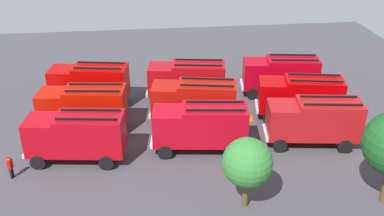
% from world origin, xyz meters
% --- Properties ---
extents(ground_plane, '(55.49, 55.49, 0.00)m').
position_xyz_m(ground_plane, '(0.00, 0.00, 0.00)').
color(ground_plane, '#423F44').
extents(fire_truck_0, '(7.48, 3.61, 3.88)m').
position_xyz_m(fire_truck_0, '(-9.06, -4.66, 2.15)').
color(fire_truck_0, '#B00413').
rests_on(fire_truck_0, ground).
extents(fire_truck_1, '(7.49, 3.65, 3.88)m').
position_xyz_m(fire_truck_1, '(-0.07, -4.45, 2.15)').
color(fire_truck_1, '#A80B12').
rests_on(fire_truck_1, ground).
extents(fire_truck_2, '(7.52, 3.78, 3.88)m').
position_xyz_m(fire_truck_2, '(8.82, -4.79, 2.15)').
color(fire_truck_2, '#B80503').
rests_on(fire_truck_2, ground).
extents(fire_truck_3, '(7.53, 3.85, 3.88)m').
position_xyz_m(fire_truck_3, '(-9.32, 0.19, 2.15)').
color(fire_truck_3, '#B70205').
rests_on(fire_truck_3, ground).
extents(fire_truck_4, '(7.53, 3.83, 3.88)m').
position_xyz_m(fire_truck_4, '(-0.20, -0.00, 2.15)').
color(fire_truck_4, '#AC1008').
rests_on(fire_truck_4, ground).
extents(fire_truck_5, '(7.45, 3.50, 3.88)m').
position_xyz_m(fire_truck_5, '(8.94, 0.06, 2.15)').
color(fire_truck_5, '#B90F03').
rests_on(fire_truck_5, ground).
extents(fire_truck_6, '(7.47, 3.57, 3.88)m').
position_xyz_m(fire_truck_6, '(-8.90, 4.55, 2.15)').
color(fire_truck_6, '#AC1315').
rests_on(fire_truck_6, ground).
extents(fire_truck_7, '(7.45, 3.47, 3.88)m').
position_xyz_m(fire_truck_7, '(-0.13, 4.41, 2.15)').
color(fire_truck_7, '#B50816').
rests_on(fire_truck_7, ground).
extents(fire_truck_8, '(7.46, 3.53, 3.88)m').
position_xyz_m(fire_truck_8, '(8.97, 4.68, 2.15)').
color(fire_truck_8, '#B30813').
rests_on(fire_truck_8, ground).
extents(firefighter_0, '(0.34, 0.47, 1.70)m').
position_xyz_m(firefighter_0, '(13.38, 6.43, 0.95)').
color(firefighter_0, black).
rests_on(firefighter_0, ground).
extents(firefighter_1, '(0.36, 0.48, 1.82)m').
position_xyz_m(firefighter_1, '(7.89, -2.73, 1.03)').
color(firefighter_1, black).
rests_on(firefighter_1, ground).
extents(firefighter_2, '(0.44, 0.29, 1.79)m').
position_xyz_m(firefighter_2, '(-11.12, 2.38, 1.01)').
color(firefighter_2, black).
rests_on(firefighter_2, ground).
extents(firefighter_3, '(0.39, 0.48, 1.70)m').
position_xyz_m(firefighter_3, '(-7.09, -7.44, 0.95)').
color(firefighter_3, black).
rests_on(firefighter_3, ground).
extents(tree_1, '(3.12, 3.12, 4.83)m').
position_xyz_m(tree_1, '(-2.04, 11.26, 3.25)').
color(tree_1, brown).
rests_on(tree_1, ground).
extents(traffic_cone_0, '(0.47, 0.47, 0.68)m').
position_xyz_m(traffic_cone_0, '(-4.22, 0.50, 0.34)').
color(traffic_cone_0, '#F2600C').
rests_on(traffic_cone_0, ground).
extents(traffic_cone_1, '(0.40, 0.40, 0.58)m').
position_xyz_m(traffic_cone_1, '(-7.02, -6.61, 0.29)').
color(traffic_cone_1, '#F2600C').
rests_on(traffic_cone_1, ground).
extents(traffic_cone_2, '(0.44, 0.44, 0.62)m').
position_xyz_m(traffic_cone_2, '(-5.19, 0.18, 0.31)').
color(traffic_cone_2, '#F2600C').
rests_on(traffic_cone_2, ground).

